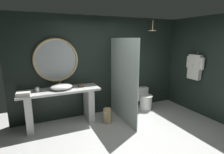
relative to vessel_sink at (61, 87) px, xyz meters
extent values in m
plane|color=silver|center=(1.22, -1.52, -0.94)|extent=(5.76, 5.76, 0.00)
cube|color=#1E2823|center=(1.22, 0.38, 0.36)|extent=(4.80, 0.10, 2.60)
cube|color=#1E2823|center=(3.57, -0.76, 0.36)|extent=(0.10, 2.47, 2.60)
cube|color=silver|center=(-0.04, 0.02, -0.09)|extent=(1.82, 0.59, 0.05)
cube|color=silver|center=(-0.73, 0.02, -0.53)|extent=(0.14, 0.51, 0.83)
cube|color=silver|center=(0.65, 0.02, -0.53)|extent=(0.14, 0.51, 0.83)
ellipsoid|color=white|center=(0.00, 0.00, 0.00)|extent=(0.51, 0.41, 0.13)
cylinder|color=#D6B77F|center=(0.00, 0.19, 0.04)|extent=(0.02, 0.02, 0.21)
cylinder|color=#D6B77F|center=(0.00, 0.14, 0.13)|extent=(0.02, 0.10, 0.02)
cylinder|color=silver|center=(-0.51, 0.02, -0.01)|extent=(0.08, 0.08, 0.11)
cube|color=#3D3323|center=(0.46, 0.01, -0.02)|extent=(0.12, 0.10, 0.08)
torus|color=#D6B77F|center=(-0.04, 0.29, 0.58)|extent=(1.05, 0.05, 1.05)
cylinder|color=#B2BCC1|center=(-0.04, 0.30, 0.58)|extent=(0.96, 0.01, 0.96)
cube|color=silver|center=(1.42, -0.36, 0.08)|extent=(0.02, 1.38, 2.05)
cylinder|color=#D6B77F|center=(2.41, -0.11, 1.43)|extent=(0.02, 0.02, 0.25)
cylinder|color=#D6B77F|center=(2.41, -0.11, 1.29)|extent=(0.21, 0.21, 0.02)
sphere|color=#D6B77F|center=(3.50, -0.69, 0.72)|extent=(0.04, 0.04, 0.04)
cube|color=silver|center=(3.43, -0.69, 0.33)|extent=(0.12, 0.38, 0.67)
cylinder|color=silver|center=(3.43, -0.90, 0.45)|extent=(0.12, 0.12, 0.31)
cylinder|color=silver|center=(3.43, -0.48, 0.45)|extent=(0.12, 0.12, 0.31)
sphere|color=silver|center=(3.36, -0.69, 0.37)|extent=(0.07, 0.07, 0.07)
cylinder|color=white|center=(2.36, -0.02, -0.74)|extent=(0.36, 0.36, 0.41)
ellipsoid|color=white|center=(2.36, -0.02, -0.53)|extent=(0.37, 0.41, 0.02)
cube|color=white|center=(2.36, 0.25, -0.55)|extent=(0.42, 0.20, 0.39)
cylinder|color=#D6B77F|center=(1.00, -0.35, -0.78)|extent=(0.20, 0.20, 0.33)
ellipsoid|color=#D6B77F|center=(1.00, -0.35, -0.59)|extent=(0.20, 0.20, 0.06)
cube|color=silver|center=(-0.79, -0.18, -0.02)|extent=(0.28, 0.18, 0.08)
camera|label=1|loc=(-0.57, -4.09, 1.09)|focal=28.51mm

